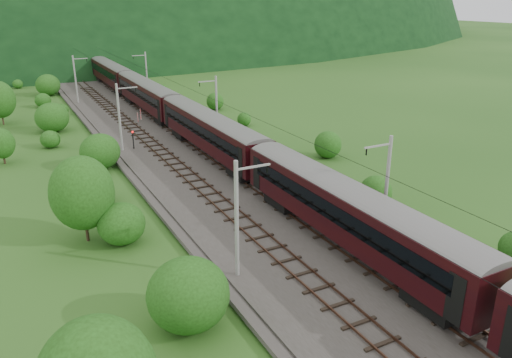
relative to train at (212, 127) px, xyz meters
name	(u,v)px	position (x,y,z in m)	size (l,w,h in m)	color
ground	(315,257)	(-2.40, -24.54, -3.89)	(600.00, 600.00, 0.00)	#244E18
railbed	(252,207)	(-2.40, -14.54, -3.74)	(14.00, 220.00, 0.30)	#38332D
track_left	(227,209)	(-4.80, -14.54, -3.52)	(2.40, 220.00, 0.27)	#553424
track_right	(275,199)	(0.00, -14.54, -3.52)	(2.40, 220.00, 0.27)	#553424
catenary_left	(120,116)	(-8.52, 7.46, 0.61)	(2.54, 192.28, 8.00)	gray
catenary_right	(216,106)	(3.72, 7.46, 0.61)	(2.54, 192.28, 8.00)	gray
overhead_wires	(252,131)	(-2.40, -14.54, 3.21)	(4.83, 198.00, 0.03)	black
mountain_main	(27,33)	(-2.40, 235.46, -3.89)	(504.00, 360.00, 244.00)	black
train	(212,127)	(0.00, 0.00, 0.00)	(3.33, 185.61, 5.81)	black
hazard_post_near	(138,117)	(-3.09, 20.90, -2.92)	(0.14, 0.14, 1.34)	red
hazard_post_far	(141,114)	(-2.37, 21.91, -2.78)	(0.17, 0.17, 1.61)	red
signal	(133,138)	(-7.19, 7.57, -2.30)	(0.24, 0.24, 2.19)	black
vegetation_left	(87,215)	(-16.42, -15.26, -1.29)	(13.47, 146.19, 6.82)	#1F4412
vegetation_right	(427,199)	(10.46, -22.54, -2.58)	(7.57, 108.84, 3.03)	#1F4412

